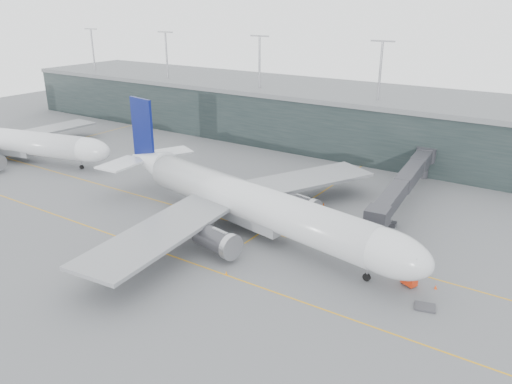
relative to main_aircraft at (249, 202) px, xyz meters
The scene contains 18 objects.
ground 8.37m from the main_aircraft, 118.50° to the left, with size 320.00×320.00×0.00m, color #535458.
taxiline_a 6.44m from the main_aircraft, 152.73° to the left, with size 160.00×0.25×0.02m, color orange.
taxiline_b 15.74m from the main_aircraft, 101.79° to the right, with size 160.00×0.25×0.02m, color orange.
taxiline_lead_main 26.21m from the main_aircraft, 85.56° to the left, with size 0.25×60.00×0.02m, color orange.
taxiline_lead_adj 82.28m from the main_aircraft, 161.86° to the left, with size 0.25×60.00×0.02m, color orange.
terminal 63.66m from the main_aircraft, 92.72° to the left, with size 240.00×36.00×29.00m.
main_aircraft is the anchor object (origin of this frame).
jet_bridge 36.27m from the main_aircraft, 58.31° to the left, with size 7.86×46.92×7.14m.
second_aircraft 74.64m from the main_aircraft, behind, with size 62.10×57.40×17.55m.
gse_cart 29.55m from the main_aircraft, ahead, with size 2.43×2.05×1.41m.
baggage_dolly 33.75m from the main_aircraft, 11.64° to the right, with size 2.67×2.14×0.27m, color #36363B.
uld_a 18.21m from the main_aircraft, 111.42° to the left, with size 2.24×2.00×1.70m.
uld_b 17.47m from the main_aircraft, 107.96° to the left, with size 2.23×1.81×1.98m.
uld_c 16.70m from the main_aircraft, 95.30° to the left, with size 1.97×1.69×1.59m.
cone_nose 32.97m from the main_aircraft, ahead, with size 0.40×0.40×0.64m, color #EE430D.
cone_wing_stbd 16.27m from the main_aircraft, 68.63° to the right, with size 0.41×0.41×0.65m, color orange.
cone_wing_port 19.52m from the main_aircraft, 72.88° to the left, with size 0.39×0.39×0.62m, color #E45F0C.
cone_tail 14.09m from the main_aircraft, 157.03° to the right, with size 0.41×0.41×0.66m, color orange.
Camera 1 is at (48.08, -71.35, 37.79)m, focal length 35.00 mm.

